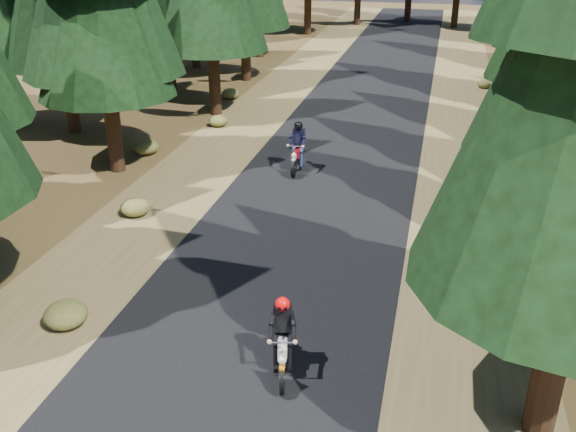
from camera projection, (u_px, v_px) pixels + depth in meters
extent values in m
plane|color=#473819|center=(273.00, 282.00, 15.50)|extent=(120.00, 120.00, 0.00)
cube|color=black|center=(314.00, 202.00, 19.91)|extent=(6.00, 100.00, 0.01)
cube|color=brown|center=(176.00, 189.00, 20.89)|extent=(3.20, 100.00, 0.01)
cube|color=brown|center=(467.00, 217.00, 18.93)|extent=(3.20, 100.00, 0.01)
cylinder|color=black|center=(568.00, 282.00, 9.80)|extent=(0.53, 0.53, 5.85)
cylinder|color=black|center=(110.00, 95.00, 21.38)|extent=(0.51, 0.51, 5.34)
cylinder|color=black|center=(533.00, 154.00, 17.22)|extent=(0.48, 0.48, 4.52)
cone|color=black|center=(551.00, 47.00, 16.04)|extent=(3.84, 3.84, 5.65)
cylinder|color=black|center=(107.00, 73.00, 21.95)|extent=(0.56, 0.56, 6.43)
cylinder|color=black|center=(66.00, 64.00, 25.48)|extent=(0.52, 0.52, 5.56)
cylinder|color=black|center=(213.00, 50.00, 27.93)|extent=(0.53, 0.53, 5.72)
cylinder|color=black|center=(532.00, 79.00, 25.50)|extent=(0.48, 0.48, 4.51)
cone|color=black|center=(544.00, 5.00, 24.32)|extent=(3.83, 3.83, 5.64)
cylinder|color=black|center=(167.00, 29.00, 31.13)|extent=(0.55, 0.55, 6.37)
cylinder|color=black|center=(245.00, 27.00, 34.14)|extent=(0.53, 0.53, 5.64)
cylinder|color=black|center=(521.00, 39.00, 30.24)|extent=(0.53, 0.53, 5.83)
cylinder|color=black|center=(194.00, 20.00, 37.18)|extent=(0.52, 0.52, 5.45)
cylinder|color=black|center=(259.00, 21.00, 40.55)|extent=(0.48, 0.48, 4.42)
cylinder|color=black|center=(533.00, 16.00, 37.61)|extent=(0.53, 0.53, 5.76)
cylinder|color=black|center=(230.00, 7.00, 45.96)|extent=(0.49, 0.49, 4.75)
cylinder|color=black|center=(3.00, 55.00, 26.06)|extent=(0.54, 0.54, 6.00)
cylinder|color=black|center=(150.00, 13.00, 36.36)|extent=(0.56, 0.56, 6.40)
cylinder|color=#4C4233|center=(562.00, 189.00, 20.48)|extent=(5.21, 1.98, 0.32)
ellipsoid|color=#474C1E|center=(218.00, 121.00, 27.24)|extent=(0.77, 0.77, 0.46)
ellipsoid|color=#474C1E|center=(481.00, 257.00, 16.07)|extent=(0.92, 0.92, 0.55)
ellipsoid|color=#474C1E|center=(66.00, 314.00, 13.73)|extent=(0.93, 0.93, 0.56)
ellipsoid|color=#474C1E|center=(549.00, 131.00, 25.64)|extent=(1.11, 1.11, 0.66)
ellipsoid|color=#474C1E|center=(484.00, 84.00, 33.51)|extent=(0.68, 0.68, 0.41)
ellipsoid|color=#474C1E|center=(230.00, 94.00, 31.45)|extent=(0.87, 0.87, 0.52)
ellipsoid|color=#474C1E|center=(146.00, 147.00, 23.95)|extent=(0.93, 0.93, 0.56)
ellipsoid|color=#474C1E|center=(135.00, 207.00, 18.94)|extent=(0.86, 0.86, 0.51)
ellipsoid|color=#474C1E|center=(516.00, 202.00, 19.31)|extent=(0.86, 0.86, 0.51)
cube|color=black|center=(282.00, 326.00, 11.98)|extent=(0.39, 0.29, 0.51)
sphere|color=red|center=(282.00, 309.00, 11.82)|extent=(0.34, 0.34, 0.28)
cube|color=black|center=(297.00, 139.00, 21.94)|extent=(0.40, 0.25, 0.56)
sphere|color=black|center=(297.00, 127.00, 21.77)|extent=(0.32, 0.32, 0.31)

